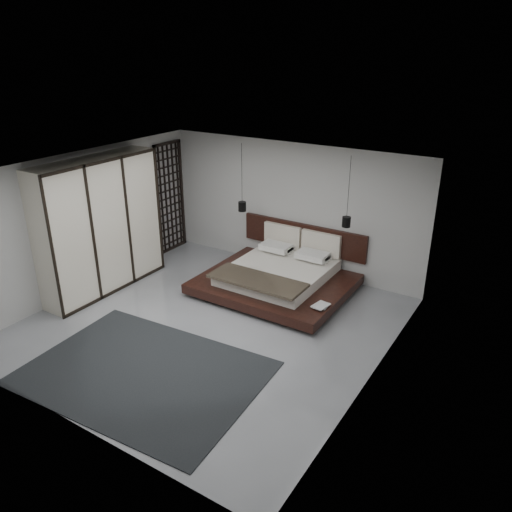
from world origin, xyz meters
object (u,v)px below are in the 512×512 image
Objects in this scene: lattice_screen at (170,197)px; bed at (279,276)px; pendant_left at (242,206)px; pendant_right at (346,222)px; wardrobe at (100,226)px; rug at (144,373)px.

bed is at bearing -9.43° from lattice_screen.
bed is 1.99× the size of pendant_left.
pendant_right is 0.50× the size of wardrobe.
wardrobe is at bearing -83.94° from lattice_screen.
rug is at bearing -110.31° from pendant_right.
wardrobe reaches higher than rug.
pendant_right is at bearing 0.00° from pendant_left.
lattice_screen is at bearing 177.85° from pendant_left.
lattice_screen is 4.49m from pendant_right.
bed is 1.06× the size of wardrobe.
wardrobe is (-3.04, -1.82, 1.05)m from bed.
pendant_left is 0.41× the size of rug.
bed reaches higher than rug.
lattice_screen is 2.11m from pendant_left.
lattice_screen is at bearing 170.57° from bed.
lattice_screen reaches higher than bed.
pendant_left is (-1.19, 0.47, 1.16)m from bed.
bed is at bearing -158.54° from pendant_right.
pendant_left is 2.38m from pendant_right.
pendant_right is (1.19, 0.47, 1.25)m from bed.
rug is at bearing -77.88° from pendant_left.
pendant_left reaches higher than wardrobe.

